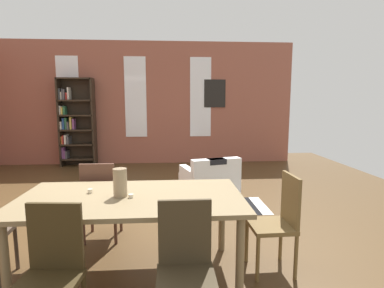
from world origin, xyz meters
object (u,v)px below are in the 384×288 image
at_px(dining_chair_head_right, 278,219).
at_px(armchair_white, 209,184).
at_px(dining_table, 132,204).
at_px(dining_chair_near_right, 186,266).
at_px(dining_chair_near_left, 50,272).
at_px(vase_on_table, 120,182).
at_px(dining_chair_far_left, 101,199).
at_px(bookshelf_tall, 75,122).

distance_m(dining_chair_head_right, armchair_white, 2.18).
height_order(dining_table, dining_chair_near_right, dining_chair_near_right).
bearing_deg(dining_chair_near_left, dining_chair_near_right, 0.02).
xyz_separation_m(dining_chair_near_left, armchair_white, (1.45, 2.90, -0.23)).
xyz_separation_m(dining_chair_head_right, armchair_white, (-0.39, 2.13, -0.23)).
distance_m(vase_on_table, armchair_white, 2.48).
height_order(dining_chair_far_left, dining_chair_near_left, same).
distance_m(vase_on_table, dining_chair_near_right, 1.02).
bearing_deg(dining_chair_far_left, dining_chair_near_left, -89.72).
distance_m(dining_chair_far_left, armchair_white, 2.02).
xyz_separation_m(vase_on_table, bookshelf_tall, (-1.94, 5.08, 0.21)).
bearing_deg(bookshelf_tall, dining_chair_head_right, -56.04).
relative_size(dining_chair_far_left, armchair_white, 0.97).
relative_size(dining_chair_head_right, bookshelf_tall, 0.43).
bearing_deg(dining_chair_far_left, vase_on_table, -64.70).
distance_m(dining_chair_near_right, bookshelf_tall, 6.38).
distance_m(dining_table, bookshelf_tall, 5.49).
bearing_deg(dining_chair_head_right, dining_chair_far_left, 157.61).
bearing_deg(bookshelf_tall, dining_chair_near_right, -66.93).
distance_m(dining_chair_near_right, armchair_white, 2.96).
distance_m(dining_chair_near_right, dining_chair_near_left, 0.91).
xyz_separation_m(dining_chair_head_right, dining_chair_near_left, (-1.84, -0.76, 0.00)).
height_order(dining_chair_head_right, dining_chair_far_left, same).
bearing_deg(bookshelf_tall, vase_on_table, -69.15).
bearing_deg(vase_on_table, dining_chair_near_right, -54.00).
bearing_deg(dining_table, armchair_white, 64.91).
xyz_separation_m(dining_table, dining_chair_near_left, (-0.45, -0.76, -0.19)).
bearing_deg(dining_chair_far_left, dining_chair_head_right, -22.39).
relative_size(vase_on_table, armchair_white, 0.26).
relative_size(dining_table, vase_on_table, 7.89).
height_order(dining_table, armchair_white, dining_table).
relative_size(dining_chair_near_right, bookshelf_tall, 0.43).
bearing_deg(dining_chair_head_right, vase_on_table, -179.92).
relative_size(dining_chair_head_right, dining_chair_near_right, 1.00).
distance_m(dining_chair_head_right, dining_chair_near_left, 1.99).
distance_m(dining_table, dining_chair_near_right, 0.91).
distance_m(dining_chair_near_left, armchair_white, 3.25).
bearing_deg(dining_chair_near_left, armchair_white, 63.42).
bearing_deg(dining_table, dining_chair_head_right, 0.08).
distance_m(dining_chair_near_left, bookshelf_tall, 6.09).
bearing_deg(dining_chair_head_right, dining_chair_near_left, -157.42).
bearing_deg(dining_chair_head_right, dining_table, -179.92).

